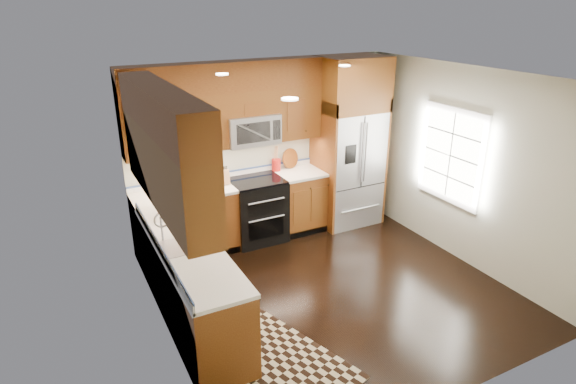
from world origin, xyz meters
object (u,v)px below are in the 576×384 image
rug (273,360)px  utensil_crock (276,162)px  range (257,210)px  refrigerator (349,143)px  knife_block (225,177)px

rug → utensil_crock: size_ratio=4.35×
range → refrigerator: (1.55, -0.04, 0.83)m
knife_block → utensil_crock: utensil_crock is taller
rug → utensil_crock: (1.39, 2.74, 1.06)m
range → knife_block: size_ratio=3.63×
range → rug: (-0.95, -2.49, -0.46)m
refrigerator → rug: bearing=-135.6°
range → refrigerator: 1.76m
refrigerator → rug: 3.73m
range → rug: bearing=-110.9°
utensil_crock → knife_block: bearing=-168.6°
knife_block → rug: bearing=-101.3°
range → utensil_crock: size_ratio=2.48×
range → utensil_crock: bearing=29.5°
refrigerator → range: bearing=178.6°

